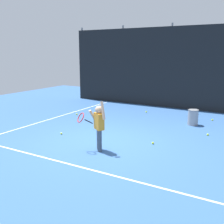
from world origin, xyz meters
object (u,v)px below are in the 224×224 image
Objects in this scene: tennis_ball_5 at (61,133)px; tennis_ball_7 at (153,143)px; ball_hopper at (193,117)px; tennis_player at (98,124)px; tennis_ball_1 at (101,124)px; tennis_ball_2 at (208,135)px; tennis_ball_6 at (77,114)px; tennis_ball_0 at (212,120)px; tennis_ball_3 at (146,112)px.

tennis_ball_7 is at bearing 12.02° from tennis_ball_5.
tennis_ball_5 is at bearing -135.28° from ball_hopper.
tennis_ball_1 is at bearing 153.07° from tennis_player.
tennis_ball_1 is (-2.82, -1.71, -0.26)m from ball_hopper.
ball_hopper is 2.71m from tennis_ball_7.
ball_hopper is at bearing 80.44° from tennis_ball_7.
tennis_ball_1 and tennis_ball_2 have the same top height.
tennis_ball_6 is 1.00× the size of tennis_ball_7.
tennis_ball_6 is at bearing 156.05° from tennis_ball_7.
tennis_player reaches higher than tennis_ball_7.
tennis_player is 20.46× the size of tennis_ball_2.
tennis_ball_6 is at bearing 153.38° from tennis_ball_1.
ball_hopper reaches higher than tennis_ball_6.
tennis_ball_2 is (3.56, 0.65, 0.00)m from tennis_ball_1.
tennis_ball_0 is at bearing 96.65° from tennis_ball_2.
tennis_ball_5 is (-0.48, -1.56, 0.00)m from tennis_ball_1.
tennis_ball_3 is 1.00× the size of tennis_ball_5.
tennis_ball_3 is 4.11m from tennis_ball_7.
tennis_ball_0 is 1.00× the size of tennis_ball_1.
tennis_ball_7 is at bearing 80.17° from tennis_player.
tennis_ball_1 is 1.00× the size of tennis_ball_3.
tennis_ball_2 is 4.61m from tennis_ball_5.
tennis_ball_6 is (-1.25, 2.43, 0.00)m from tennis_ball_5.
tennis_player is at bearing -128.72° from tennis_ball_2.
tennis_player reaches higher than tennis_ball_6.
tennis_ball_6 is (-2.32, -1.87, 0.00)m from tennis_ball_3.
ball_hopper is 3.31m from tennis_ball_1.
tennis_player reaches higher than tennis_ball_1.
tennis_ball_6 is at bearing 177.61° from tennis_ball_2.
tennis_ball_5 is at bearing -62.73° from tennis_ball_6.
tennis_ball_3 is (-2.24, 1.03, -0.26)m from ball_hopper.
tennis_ball_3 and tennis_ball_5 have the same top height.
tennis_ball_5 is 1.00× the size of tennis_ball_7.
ball_hopper is at bearing -116.87° from tennis_ball_0.
tennis_ball_1 is 1.00× the size of tennis_ball_5.
ball_hopper is at bearing 100.34° from tennis_player.
tennis_ball_3 is (0.58, 2.74, 0.00)m from tennis_ball_1.
tennis_player is 5.29m from tennis_ball_0.
tennis_player is at bearing -131.52° from tennis_ball_7.
tennis_ball_1 is at bearing -102.02° from tennis_ball_3.
tennis_ball_3 is at bearing 155.23° from ball_hopper.
tennis_ball_0 is (0.50, 0.98, -0.26)m from ball_hopper.
tennis_player is 3.66m from tennis_ball_2.
tennis_ball_2 is 1.00× the size of tennis_ball_6.
ball_hopper reaches higher than tennis_ball_0.
tennis_ball_2 is 1.00× the size of tennis_ball_3.
tennis_ball_7 is (-0.95, -3.65, 0.00)m from tennis_ball_0.
ball_hopper reaches higher than tennis_ball_3.
tennis_ball_2 is at bearing 82.97° from tennis_player.
tennis_player is 4.35m from tennis_ball_6.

